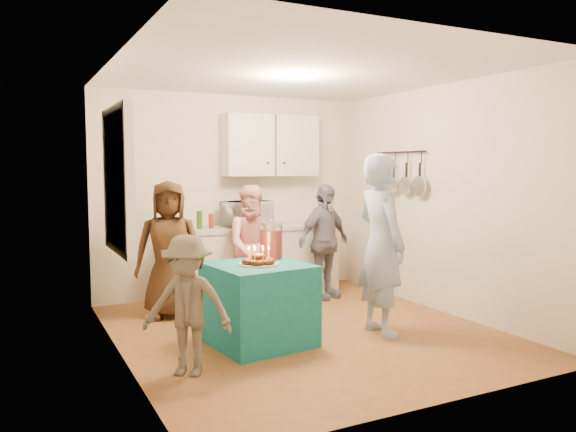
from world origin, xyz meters
name	(u,v)px	position (x,y,z in m)	size (l,w,h in m)	color
floor	(303,331)	(0.00, 0.00, 0.00)	(4.00, 4.00, 0.00)	brown
ceiling	(304,72)	(0.00, 0.00, 2.60)	(4.00, 4.00, 0.00)	white
back_wall	(232,195)	(0.00, 2.00, 1.30)	(3.60, 3.60, 0.00)	silver
left_wall	(119,210)	(-1.80, 0.00, 1.30)	(4.00, 4.00, 0.00)	silver
right_wall	(442,199)	(1.80, 0.00, 1.30)	(4.00, 4.00, 0.00)	silver
window_night	(116,180)	(-1.77, 0.30, 1.55)	(0.04, 1.00, 1.20)	black
counter	(255,262)	(0.20, 1.70, 0.43)	(2.20, 0.58, 0.86)	white
countertop	(255,228)	(0.20, 1.70, 0.89)	(2.24, 0.62, 0.05)	beige
upper_cabinet	(271,146)	(0.50, 1.85, 1.95)	(1.30, 0.30, 0.80)	white
pot_rack	(399,172)	(1.72, 0.70, 1.60)	(0.12, 1.00, 0.60)	black
microwave	(246,214)	(0.08, 1.70, 1.07)	(0.58, 0.40, 0.32)	white
party_table	(259,304)	(-0.57, -0.17, 0.38)	(0.85, 0.85, 0.76)	#126E78
donut_cake	(259,255)	(-0.58, -0.20, 0.85)	(0.38, 0.38, 0.18)	#381C0C
punch_jar	(271,242)	(-0.33, 0.07, 0.93)	(0.22, 0.22, 0.34)	red
man_birthday	(381,245)	(0.65, -0.42, 0.90)	(0.66, 0.43, 1.80)	#9DB5E4
woman_back_left	(169,249)	(-1.07, 1.15, 0.76)	(0.74, 0.48, 1.52)	brown
woman_back_center	(254,246)	(-0.05, 1.15, 0.73)	(0.71, 0.55, 1.46)	pink
woman_back_right	(324,241)	(0.92, 1.16, 0.73)	(0.85, 0.35, 1.45)	black
child_near_left	(188,305)	(-1.40, -0.65, 0.57)	(0.73, 0.42, 1.13)	#4E473E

